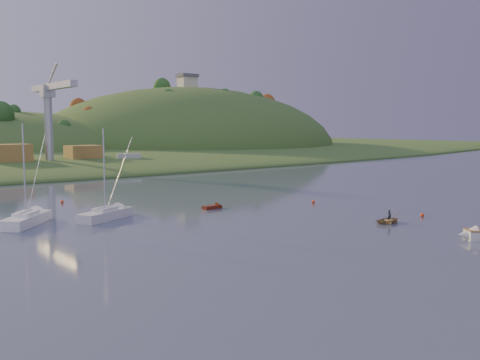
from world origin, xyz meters
TOP-DOWN VIEW (x-y plane):
  - hill_right at (95.00, 195.00)m, footprint 150.00×130.00m
  - hilltop_house at (95.00, 195.00)m, footprint 9.00×7.00m
  - wharf at (5.00, 122.00)m, footprint 42.00×16.00m
  - shed_west at (-8.00, 123.00)m, footprint 11.00×8.00m
  - shed_east at (13.00, 124.00)m, footprint 9.00×7.00m
  - dock_crane at (2.00, 118.39)m, footprint 3.20×28.00m
  - sailboat_near at (-27.56, 44.46)m, footprint 7.91×8.30m
  - sailboat_far at (-18.43, 42.13)m, footprint 8.60×5.99m
  - canoe at (7.71, 17.69)m, footprint 3.68×2.79m
  - paddler at (7.71, 17.69)m, footprint 0.38×0.53m
  - red_tender at (-1.98, 40.69)m, footprint 3.48×1.38m
  - work_vessel at (24.01, 118.00)m, footprint 16.64×11.14m
  - buoy_0 at (14.79, 17.58)m, footprint 0.50×0.50m
  - buoy_1 at (12.55, 34.99)m, footprint 0.50×0.50m
  - buoy_3 at (-17.50, 59.62)m, footprint 0.50×0.50m

SIDE VIEW (x-z plane):
  - hill_right at x=95.00m, z-range -30.00..30.00m
  - red_tender at x=-1.98m, z-range -0.34..0.82m
  - buoy_0 at x=14.79m, z-range 0.00..0.50m
  - buoy_1 at x=12.55m, z-range 0.00..0.50m
  - buoy_3 at x=-17.50m, z-range 0.00..0.50m
  - canoe at x=7.71m, z-range 0.00..0.72m
  - paddler at x=7.71m, z-range 0.00..1.38m
  - sailboat_far at x=-18.43m, z-range -5.05..6.55m
  - sailboat_near at x=-27.56m, z-range -5.34..6.90m
  - wharf at x=5.00m, z-range 0.00..2.40m
  - work_vessel at x=24.01m, z-range -0.58..3.46m
  - shed_east at x=13.00m, z-range 2.40..6.40m
  - shed_west at x=-8.00m, z-range 2.40..7.20m
  - dock_crane at x=2.00m, z-range 7.02..27.32m
  - hilltop_house at x=95.00m, z-range 30.18..36.63m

